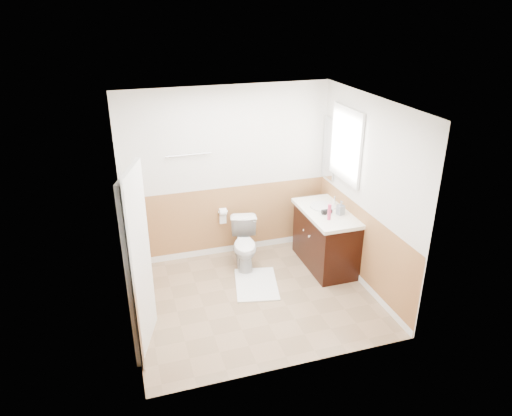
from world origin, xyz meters
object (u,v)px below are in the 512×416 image
object	(u,v)px
bath_mat	(256,284)
soap_dispenser	(341,208)
lotion_bottle	(329,212)
vanity_cabinet	(325,240)
toilet	(245,244)

from	to	relation	value
bath_mat	soap_dispenser	distance (m)	1.54
soap_dispenser	lotion_bottle	bearing A→B (deg)	-154.36
bath_mat	vanity_cabinet	size ratio (longest dim) A/B	0.73
lotion_bottle	soap_dispenser	bearing A→B (deg)	25.64
vanity_cabinet	soap_dispenser	size ratio (longest dim) A/B	5.58
bath_mat	lotion_bottle	world-z (taller)	lotion_bottle
lotion_bottle	toilet	bearing A→B (deg)	149.96
bath_mat	lotion_bottle	size ratio (longest dim) A/B	3.64
bath_mat	soap_dispenser	xyz separation A→B (m)	(1.22, 0.07, 0.94)
toilet	soap_dispenser	xyz separation A→B (m)	(1.22, -0.47, 0.61)
vanity_cabinet	lotion_bottle	distance (m)	0.62
vanity_cabinet	lotion_bottle	xyz separation A→B (m)	(-0.10, -0.25, 0.56)
lotion_bottle	soap_dispenser	xyz separation A→B (m)	(0.22, 0.11, -0.01)
toilet	lotion_bottle	bearing A→B (deg)	-17.79
toilet	soap_dispenser	world-z (taller)	soap_dispenser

